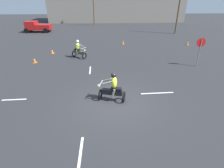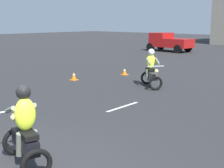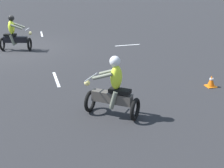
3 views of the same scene
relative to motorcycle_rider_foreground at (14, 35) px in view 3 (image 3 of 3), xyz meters
The scene contains 7 objects.
ground_plane 0.81m from the motorcycle_rider_foreground, 69.20° to the right, with size 120.00×120.00×0.00m, color #28282B.
motorcycle_rider_foreground is the anchor object (origin of this frame).
motorcycle_rider_background 8.32m from the motorcycle_rider_foreground, 108.78° to the left, with size 1.47×1.34×1.66m.
traffic_cone_near_right 9.22m from the motorcycle_rider_foreground, 133.79° to the left, with size 0.32×0.32×0.40m.
lane_stripe_n 4.88m from the motorcycle_rider_foreground, 107.77° to the left, with size 0.10×1.59×0.01m, color silver.
lane_stripe_w 5.50m from the motorcycle_rider_foreground, behind, with size 0.10×1.31×0.01m, color silver.
lane_stripe_s 3.86m from the motorcycle_rider_foreground, 111.50° to the right, with size 0.10×1.54×0.01m, color silver.
Camera 3 is at (-0.84, 15.46, 3.76)m, focal length 50.00 mm.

